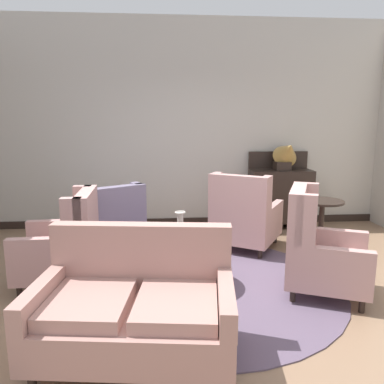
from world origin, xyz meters
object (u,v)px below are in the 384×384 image
Objects in this scene: coffee_table at (181,251)px; settee at (135,308)px; armchair_far_left at (109,225)px; side_table at (321,220)px; gramophone at (287,153)px; armchair_foreground_right at (65,245)px; porcelain_vase at (180,229)px; armchair_near_window at (245,218)px; armchair_near_sideboard at (319,250)px; sideboard at (280,195)px.

settee reaches higher than coffee_table.
armchair_far_left reaches higher than side_table.
armchair_foreground_right is at bearing -148.20° from gramophone.
gramophone is (1.80, 2.03, 0.60)m from porcelain_vase.
side_table is (1.96, 0.97, -0.21)m from porcelain_vase.
porcelain_vase is at bearing 80.93° from armchair_near_window.
armchair_near_sideboard reaches higher than porcelain_vase.
armchair_near_sideboard is (1.79, 0.92, 0.06)m from settee.
armchair_near_window reaches higher than porcelain_vase.
coffee_table is 1.42m from armchair_near_sideboard.
armchair_foreground_right reaches higher than coffee_table.
gramophone is at bearing 170.71° from armchair_far_left.
armchair_foreground_right is 0.83× the size of sideboard.
armchair_far_left is at bearing -156.65° from sideboard.
armchair_near_window is at bearing 67.33° from settee.
porcelain_vase is at bearing -131.58° from gramophone.
armchair_near_window is 1.50m from gramophone.
coffee_table is at bearing 100.97° from armchair_near_sideboard.
sideboard is 2.15× the size of gramophone.
armchair_near_sideboard is at bearing -100.00° from gramophone.
side_table is (2.36, 2.19, 0.03)m from settee.
coffee_table is at bearing -131.50° from gramophone.
armchair_foreground_right is (-1.23, 0.15, -0.19)m from porcelain_vase.
coffee_table is 1.43m from armchair_near_window.
gramophone is at bearing -61.34° from sideboard.
armchair_near_sideboard is 1.57× the size of side_table.
side_table is (3.19, 0.82, -0.01)m from armchair_foreground_right.
sideboard reaches higher than side_table.
armchair_near_window is 1.32m from sideboard.
settee reaches higher than side_table.
sideboard is at bearing 118.66° from gramophone.
armchair_near_sideboard reaches higher than armchair_far_left.
gramophone is at bearing 48.42° from porcelain_vase.
gramophone reaches higher than porcelain_vase.
gramophone reaches higher than side_table.
sideboard is (1.75, 2.12, -0.09)m from porcelain_vase.
gramophone is at bearing 48.50° from coffee_table.
armchair_far_left is 2.86m from sideboard.
armchair_near_window is at bearing 152.61° from armchair_far_left.
armchair_near_sideboard is at bearing 34.65° from settee.
coffee_table is 0.75× the size of armchair_near_sideboard.
sideboard is at bearing 64.63° from settee.
sideboard is at bearing 50.55° from porcelain_vase.
sideboard is at bearing 14.85° from armchair_near_sideboard.
gramophone reaches higher than armchair_far_left.
sideboard is (2.15, 3.35, 0.14)m from settee.
sideboard reaches higher than armchair_near_window.
sideboard is (-0.21, 1.16, 0.12)m from side_table.
coffee_table is at bearing 21.03° from porcelain_vase.
armchair_near_sideboard is (0.46, -1.39, 0.02)m from armchair_near_window.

